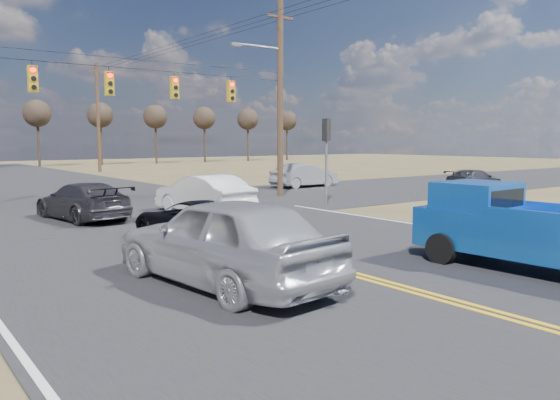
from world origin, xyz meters
TOP-DOWN VIEW (x-y plane):
  - ground at (0.00, 0.00)m, footprint 160.00×160.00m
  - road_main at (0.00, 10.00)m, footprint 14.00×120.00m
  - road_cross at (0.00, 18.00)m, footprint 120.00×12.00m
  - signal_gantry at (0.50, 17.79)m, footprint 19.60×4.83m
  - utility_poles at (0.00, 17.00)m, footprint 19.60×58.32m
  - treeline at (0.00, 26.96)m, footprint 87.00×117.80m
  - pickup_truck at (3.44, 1.53)m, footprint 2.26×5.24m
  - silver_suv at (-2.64, 4.46)m, footprint 2.80×5.67m
  - black_suv at (-0.80, 9.19)m, footprint 2.51×4.56m
  - white_car_queue at (2.28, 14.16)m, footprint 2.17×4.95m
  - dgrey_car_queue at (-2.06, 15.50)m, footprint 2.59×5.03m
  - cross_car_east_near at (13.52, 21.44)m, footprint 1.76×4.59m
  - cross_car_east_far at (20.12, 13.79)m, footprint 2.10×4.41m

SIDE VIEW (x-z plane):
  - ground at x=0.00m, z-range 0.00..0.00m
  - road_main at x=0.00m, z-range -0.01..0.01m
  - road_cross at x=0.00m, z-range -0.01..0.01m
  - black_suv at x=-0.80m, z-range 0.00..1.21m
  - cross_car_east_far at x=20.12m, z-range 0.00..1.24m
  - dgrey_car_queue at x=-2.06m, z-range 0.00..1.39m
  - cross_car_east_near at x=13.52m, z-range 0.00..1.49m
  - white_car_queue at x=2.28m, z-range 0.00..1.58m
  - silver_suv at x=-2.64m, z-range 0.00..1.86m
  - pickup_truck at x=3.44m, z-range -0.03..1.90m
  - signal_gantry at x=0.50m, z-range 0.06..10.06m
  - utility_poles at x=0.00m, z-range 0.23..10.23m
  - treeline at x=0.00m, z-range 2.00..9.40m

